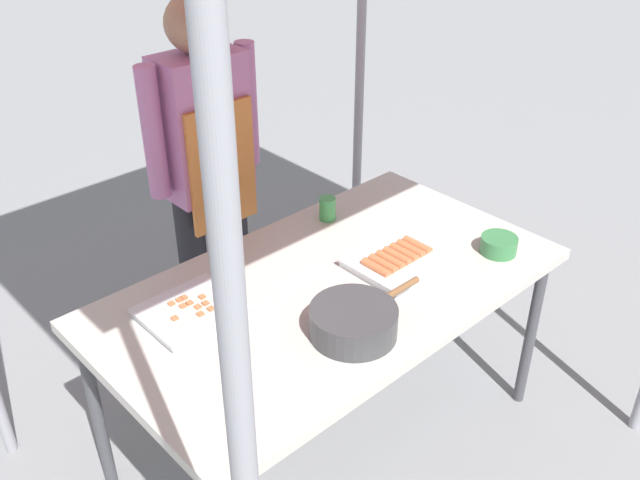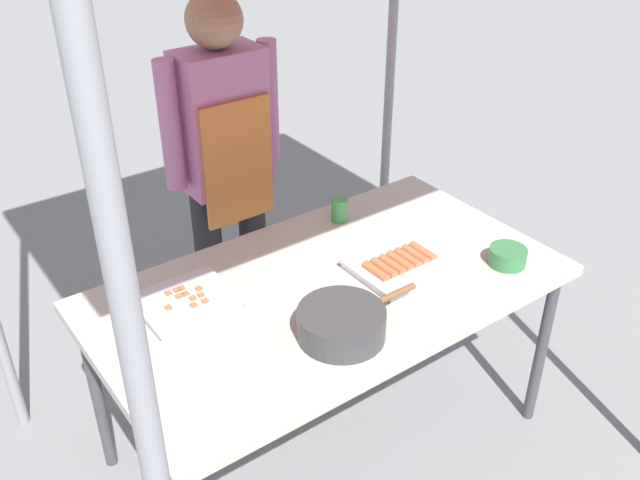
{
  "view_description": "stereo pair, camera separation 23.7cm",
  "coord_description": "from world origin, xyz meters",
  "views": [
    {
      "loc": [
        -1.37,
        -1.43,
        2.14
      ],
      "look_at": [
        0.0,
        0.05,
        0.9
      ],
      "focal_mm": 39.56,
      "sensor_mm": 36.0,
      "label": 1
    },
    {
      "loc": [
        -1.19,
        -1.58,
        2.14
      ],
      "look_at": [
        0.0,
        0.05,
        0.9
      ],
      "focal_mm": 39.56,
      "sensor_mm": 36.0,
      "label": 2
    }
  ],
  "objects": [
    {
      "name": "tray_grilled_sausages",
      "position": [
        0.25,
        -0.08,
        0.77
      ],
      "size": [
        0.32,
        0.28,
        0.05
      ],
      "color": "silver",
      "rests_on": "stall_table"
    },
    {
      "name": "drink_cup_near_edge",
      "position": [
        0.3,
        0.33,
        0.8
      ],
      "size": [
        0.07,
        0.07,
        0.09
      ],
      "primitive_type": "cylinder",
      "color": "#3F994C",
      "rests_on": "stall_table"
    },
    {
      "name": "ground_plane",
      "position": [
        0.0,
        0.0,
        0.0
      ],
      "size": [
        18.0,
        18.0,
        0.0
      ],
      "primitive_type": "plane",
      "color": "slate"
    },
    {
      "name": "vendor_woman",
      "position": [
        0.04,
        0.76,
        0.94
      ],
      "size": [
        0.52,
        0.23,
        1.59
      ],
      "rotation": [
        0.0,
        0.0,
        3.14
      ],
      "color": "black",
      "rests_on": "ground"
    },
    {
      "name": "stall_table",
      "position": [
        0.0,
        0.0,
        0.7
      ],
      "size": [
        1.6,
        0.9,
        0.75
      ],
      "color": "#B7B2A8",
      "rests_on": "ground"
    },
    {
      "name": "tray_meat_skewers",
      "position": [
        -0.45,
        0.17,
        0.77
      ],
      "size": [
        0.3,
        0.26,
        0.04
      ],
      "color": "silver",
      "rests_on": "stall_table"
    },
    {
      "name": "condiment_bowl",
      "position": [
        0.59,
        -0.28,
        0.78
      ],
      "size": [
        0.13,
        0.13,
        0.06
      ],
      "primitive_type": "cylinder",
      "color": "#33723F",
      "rests_on": "stall_table"
    },
    {
      "name": "cooking_wok",
      "position": [
        -0.14,
        -0.25,
        0.8
      ],
      "size": [
        0.43,
        0.27,
        0.1
      ],
      "color": "#38383A",
      "rests_on": "stall_table"
    }
  ]
}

